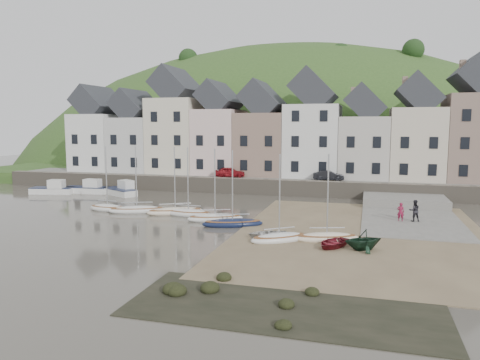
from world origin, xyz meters
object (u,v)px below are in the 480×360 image
(rowboat_white, at_px, (268,234))
(car_left, at_px, (230,172))
(car_right, at_px, (329,175))
(person_red, at_px, (401,212))
(person_dark, at_px, (414,211))
(sailboat_0, at_px, (137,210))
(rowboat_green, at_px, (363,239))
(rowboat_red, at_px, (333,243))

(rowboat_white, height_order, car_left, car_left)
(car_left, bearing_deg, car_right, -108.59)
(person_red, xyz_separation_m, person_dark, (1.10, 0.23, 0.12))
(person_red, distance_m, car_left, 24.03)
(sailboat_0, xyz_separation_m, person_red, (23.22, 2.00, 0.64))
(person_dark, bearing_deg, rowboat_green, 55.95)
(rowboat_green, height_order, car_left, car_left)
(rowboat_red, height_order, person_dark, person_dark)
(car_left, relative_size, car_right, 1.07)
(person_red, height_order, person_dark, person_dark)
(rowboat_white, distance_m, person_red, 12.60)
(rowboat_red, bearing_deg, rowboat_white, -168.19)
(person_dark, height_order, car_right, car_right)
(person_red, height_order, car_left, car_left)
(car_left, distance_m, car_right, 12.09)
(sailboat_0, relative_size, person_red, 4.06)
(sailboat_0, xyz_separation_m, rowboat_red, (18.42, -7.56, 0.10))
(car_left, height_order, car_right, car_left)
(car_right, bearing_deg, sailboat_0, 130.41)
(rowboat_white, distance_m, car_left, 24.74)
(car_right, bearing_deg, car_left, 84.91)
(person_red, relative_size, car_right, 0.44)
(rowboat_green, bearing_deg, rowboat_white, -133.76)
(car_right, bearing_deg, person_dark, -154.83)
(rowboat_green, distance_m, person_dark, 10.71)
(rowboat_green, distance_m, car_left, 29.14)
(rowboat_white, bearing_deg, car_left, 179.29)
(rowboat_white, bearing_deg, sailboat_0, -138.63)
(person_red, bearing_deg, person_dark, -164.32)
(sailboat_0, xyz_separation_m, rowboat_white, (13.75, -6.30, 0.10))
(rowboat_green, xyz_separation_m, person_red, (2.87, 9.72, 0.16))
(person_dark, xyz_separation_m, car_right, (-8.24, 14.13, 1.17))
(sailboat_0, height_order, person_red, sailboat_0)
(rowboat_green, distance_m, person_red, 10.14)
(person_red, distance_m, person_dark, 1.12)
(person_dark, distance_m, car_right, 16.40)
(person_red, relative_size, person_dark, 0.87)
(car_right, bearing_deg, rowboat_white, 169.07)
(rowboat_white, xyz_separation_m, car_right, (2.32, 22.65, 1.83))
(rowboat_green, bearing_deg, person_dark, 126.66)
(person_red, bearing_deg, sailboat_0, 8.94)
(person_dark, bearing_deg, car_left, -47.09)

